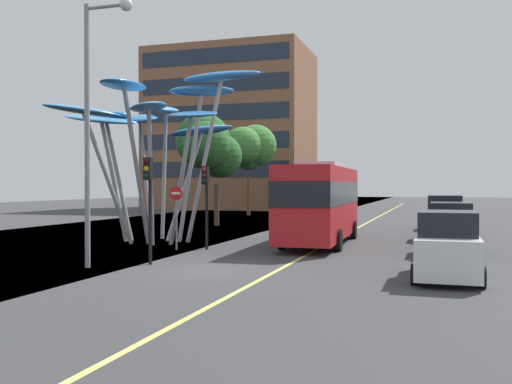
{
  "coord_description": "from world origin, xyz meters",
  "views": [
    {
      "loc": [
        7.29,
        -17.71,
        2.83
      ],
      "look_at": [
        -0.77,
        7.58,
        2.5
      ],
      "focal_mm": 40.22,
      "sensor_mm": 36.0,
      "label": 1
    }
  ],
  "objects_px": {
    "red_bus": "(320,200)",
    "leaf_sculpture": "(157,116)",
    "no_entry_sign": "(176,208)",
    "car_side_street": "(443,214)",
    "car_parked_far": "(445,219)",
    "street_lamp": "(96,102)",
    "traffic_light_kerb_near": "(149,187)",
    "car_parked_mid": "(451,229)",
    "car_parked_near": "(447,247)",
    "traffic_light_kerb_far": "(206,189)"
  },
  "relations": [
    {
      "from": "car_side_street",
      "to": "car_parked_mid",
      "type": "bearing_deg",
      "value": -89.17
    },
    {
      "from": "leaf_sculpture",
      "to": "car_parked_near",
      "type": "xyz_separation_m",
      "value": [
        13.54,
        -7.48,
        -5.26
      ]
    },
    {
      "from": "car_parked_near",
      "to": "car_side_street",
      "type": "height_order",
      "value": "car_side_street"
    },
    {
      "from": "traffic_light_kerb_far",
      "to": "no_entry_sign",
      "type": "xyz_separation_m",
      "value": [
        -1.17,
        -0.51,
        -0.81
      ]
    },
    {
      "from": "traffic_light_kerb_far",
      "to": "car_side_street",
      "type": "distance_m",
      "value": 18.21
    },
    {
      "from": "leaf_sculpture",
      "to": "traffic_light_kerb_far",
      "type": "distance_m",
      "value": 5.62
    },
    {
      "from": "car_parked_near",
      "to": "car_side_street",
      "type": "xyz_separation_m",
      "value": [
        0.04,
        20.24,
        0.05
      ]
    },
    {
      "from": "car_parked_mid",
      "to": "traffic_light_kerb_far",
      "type": "bearing_deg",
      "value": -170.49
    },
    {
      "from": "car_parked_mid",
      "to": "car_parked_far",
      "type": "xyz_separation_m",
      "value": [
        -0.17,
        6.2,
        0.07
      ]
    },
    {
      "from": "traffic_light_kerb_far",
      "to": "no_entry_sign",
      "type": "distance_m",
      "value": 1.51
    },
    {
      "from": "no_entry_sign",
      "to": "street_lamp",
      "type": "bearing_deg",
      "value": -92.15
    },
    {
      "from": "car_parked_near",
      "to": "car_parked_far",
      "type": "relative_size",
      "value": 0.98
    },
    {
      "from": "leaf_sculpture",
      "to": "car_side_street",
      "type": "height_order",
      "value": "leaf_sculpture"
    },
    {
      "from": "car_parked_far",
      "to": "car_parked_near",
      "type": "bearing_deg",
      "value": -90.28
    },
    {
      "from": "red_bus",
      "to": "car_parked_far",
      "type": "height_order",
      "value": "red_bus"
    },
    {
      "from": "traffic_light_kerb_near",
      "to": "car_parked_mid",
      "type": "distance_m",
      "value": 12.37
    },
    {
      "from": "car_parked_far",
      "to": "car_side_street",
      "type": "bearing_deg",
      "value": 90.18
    },
    {
      "from": "car_parked_mid",
      "to": "no_entry_sign",
      "type": "xyz_separation_m",
      "value": [
        -11.33,
        -2.21,
        0.83
      ]
    },
    {
      "from": "car_parked_near",
      "to": "no_entry_sign",
      "type": "bearing_deg",
      "value": 157.56
    },
    {
      "from": "leaf_sculpture",
      "to": "no_entry_sign",
      "type": "xyz_separation_m",
      "value": [
        2.44,
        -2.9,
        -4.38
      ]
    },
    {
      "from": "car_parked_far",
      "to": "street_lamp",
      "type": "distance_m",
      "value": 18.73
    },
    {
      "from": "leaf_sculpture",
      "to": "car_side_street",
      "type": "bearing_deg",
      "value": 43.21
    },
    {
      "from": "leaf_sculpture",
      "to": "car_parked_far",
      "type": "height_order",
      "value": "leaf_sculpture"
    },
    {
      "from": "no_entry_sign",
      "to": "red_bus",
      "type": "bearing_deg",
      "value": 38.73
    },
    {
      "from": "red_bus",
      "to": "leaf_sculpture",
      "type": "bearing_deg",
      "value": -169.36
    },
    {
      "from": "street_lamp",
      "to": "car_parked_far",
      "type": "bearing_deg",
      "value": 51.21
    },
    {
      "from": "no_entry_sign",
      "to": "car_parked_mid",
      "type": "bearing_deg",
      "value": 11.03
    },
    {
      "from": "leaf_sculpture",
      "to": "traffic_light_kerb_far",
      "type": "relative_size",
      "value": 2.79
    },
    {
      "from": "leaf_sculpture",
      "to": "traffic_light_kerb_near",
      "type": "relative_size",
      "value": 2.68
    },
    {
      "from": "traffic_light_kerb_far",
      "to": "car_parked_mid",
      "type": "relative_size",
      "value": 0.86
    },
    {
      "from": "traffic_light_kerb_near",
      "to": "car_parked_near",
      "type": "xyz_separation_m",
      "value": [
        10.01,
        -0.08,
        -1.79
      ]
    },
    {
      "from": "no_entry_sign",
      "to": "car_side_street",
      "type": "bearing_deg",
      "value": 54.57
    },
    {
      "from": "red_bus",
      "to": "street_lamp",
      "type": "xyz_separation_m",
      "value": [
        -5.68,
        -10.13,
        3.54
      ]
    },
    {
      "from": "car_parked_near",
      "to": "car_parked_mid",
      "type": "height_order",
      "value": "car_parked_mid"
    },
    {
      "from": "traffic_light_kerb_near",
      "to": "no_entry_sign",
      "type": "bearing_deg",
      "value": 103.6
    },
    {
      "from": "street_lamp",
      "to": "no_entry_sign",
      "type": "bearing_deg",
      "value": 87.85
    },
    {
      "from": "car_parked_mid",
      "to": "street_lamp",
      "type": "bearing_deg",
      "value": -145.44
    },
    {
      "from": "car_parked_mid",
      "to": "no_entry_sign",
      "type": "distance_m",
      "value": 11.58
    },
    {
      "from": "street_lamp",
      "to": "no_entry_sign",
      "type": "distance_m",
      "value": 6.91
    },
    {
      "from": "red_bus",
      "to": "no_entry_sign",
      "type": "height_order",
      "value": "red_bus"
    },
    {
      "from": "leaf_sculpture",
      "to": "traffic_light_kerb_near",
      "type": "bearing_deg",
      "value": -64.48
    },
    {
      "from": "car_parked_near",
      "to": "red_bus",
      "type": "bearing_deg",
      "value": 122.11
    },
    {
      "from": "traffic_light_kerb_far",
      "to": "street_lamp",
      "type": "bearing_deg",
      "value": -102.49
    },
    {
      "from": "street_lamp",
      "to": "red_bus",
      "type": "bearing_deg",
      "value": 60.71
    },
    {
      "from": "red_bus",
      "to": "car_parked_mid",
      "type": "bearing_deg",
      "value": -20.36
    },
    {
      "from": "car_parked_far",
      "to": "street_lamp",
      "type": "xyz_separation_m",
      "value": [
        -11.38,
        -14.15,
        4.59
      ]
    },
    {
      "from": "car_parked_near",
      "to": "car_side_street",
      "type": "bearing_deg",
      "value": 89.89
    },
    {
      "from": "leaf_sculpture",
      "to": "car_parked_near",
      "type": "bearing_deg",
      "value": -28.92
    },
    {
      "from": "car_parked_near",
      "to": "car_parked_far",
      "type": "height_order",
      "value": "car_parked_far"
    },
    {
      "from": "traffic_light_kerb_near",
      "to": "car_parked_near",
      "type": "distance_m",
      "value": 10.17
    }
  ]
}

